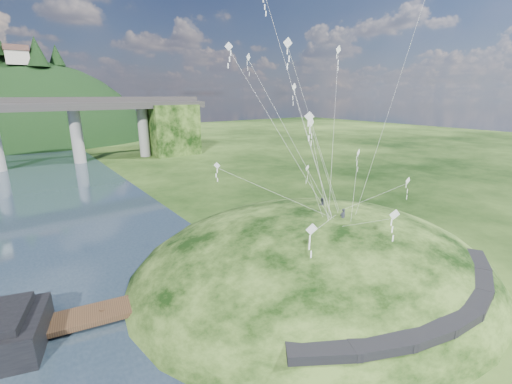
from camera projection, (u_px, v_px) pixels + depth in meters
ground at (259, 303)px, 26.72m from camera, size 320.00×320.00×0.00m
grass_hill at (313, 279)px, 33.18m from camera, size 36.00×32.00×13.00m
footpath at (436, 308)px, 22.73m from camera, size 22.29×5.84×0.83m
wooden_dock at (150, 301)px, 26.23m from camera, size 15.86×5.04×1.12m
kite_flyers at (330, 202)px, 33.24m from camera, size 2.03×4.43×1.78m
kite_swarm at (320, 113)px, 30.05m from camera, size 17.96×18.09×20.64m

